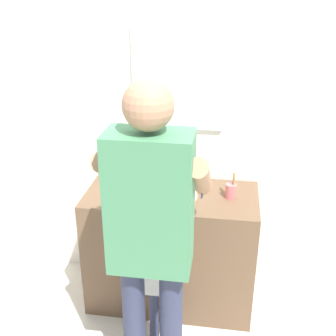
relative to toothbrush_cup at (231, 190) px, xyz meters
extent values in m
plane|color=silver|center=(-0.38, -0.31, -0.90)|extent=(14.00, 14.00, 0.00)
cube|color=silver|center=(-0.38, 0.31, 0.45)|extent=(4.40, 0.08, 2.70)
cube|color=silver|center=(-0.38, 0.26, 0.64)|extent=(0.60, 0.02, 0.67)
cube|color=brown|center=(-0.38, -0.01, -0.48)|extent=(1.13, 0.54, 0.84)
cylinder|color=silver|center=(-0.38, -0.03, 0.00)|extent=(0.35, 0.35, 0.11)
cylinder|color=beige|center=(-0.38, -0.03, 0.01)|extent=(0.28, 0.28, 0.09)
cylinder|color=#B7BABF|center=(-0.38, 0.19, 0.04)|extent=(0.03, 0.03, 0.18)
cylinder|color=#B7BABF|center=(-0.38, 0.13, 0.12)|extent=(0.02, 0.12, 0.02)
cylinder|color=#B7BABF|center=(-0.45, 0.19, -0.03)|extent=(0.04, 0.04, 0.05)
cylinder|color=#B7BABF|center=(-0.31, 0.19, -0.03)|extent=(0.04, 0.04, 0.05)
cylinder|color=#D86666|center=(0.00, 0.00, -0.01)|extent=(0.07, 0.07, 0.09)
cylinder|color=blue|center=(0.01, 0.01, 0.05)|extent=(0.02, 0.02, 0.17)
cube|color=white|center=(0.01, 0.01, 0.14)|extent=(0.01, 0.02, 0.02)
cylinder|color=orange|center=(0.01, 0.00, 0.05)|extent=(0.02, 0.04, 0.17)
cube|color=white|center=(0.01, 0.00, 0.14)|extent=(0.01, 0.02, 0.02)
cylinder|color=#2D334C|center=(-0.43, -0.42, -0.70)|extent=(0.06, 0.06, 0.39)
cylinder|color=#2D334C|center=(-0.34, -0.42, -0.70)|extent=(0.06, 0.06, 0.39)
cube|color=white|center=(-0.38, -0.42, -0.34)|extent=(0.20, 0.11, 0.34)
sphere|color=#A87A5B|center=(-0.38, -0.42, -0.10)|extent=(0.11, 0.11, 0.11)
cylinder|color=#A87A5B|center=(-0.49, -0.33, -0.31)|extent=(0.05, 0.24, 0.18)
cylinder|color=#A87A5B|center=(-0.28, -0.33, -0.31)|extent=(0.05, 0.24, 0.18)
cylinder|color=#2D334C|center=(-0.48, -0.73, -0.49)|extent=(0.12, 0.12, 0.81)
cylinder|color=#2D334C|center=(-0.28, -0.73, -0.49)|extent=(0.12, 0.12, 0.81)
cube|color=#427F56|center=(-0.38, -0.73, 0.27)|extent=(0.40, 0.23, 0.70)
sphere|color=#A87A5B|center=(-0.38, -0.73, 0.74)|extent=(0.23, 0.23, 0.23)
cylinder|color=#A87A5B|center=(-0.61, -0.54, 0.33)|extent=(0.10, 0.49, 0.38)
cylinder|color=#A87A5B|center=(-0.16, -0.54, 0.33)|extent=(0.10, 0.49, 0.38)
cylinder|color=blue|center=(-0.16, -0.36, 0.14)|extent=(0.01, 0.14, 0.03)
cube|color=white|center=(-0.16, -0.28, 0.15)|extent=(0.01, 0.02, 0.02)
camera|label=1|loc=(-0.03, -2.48, 1.24)|focal=45.90mm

